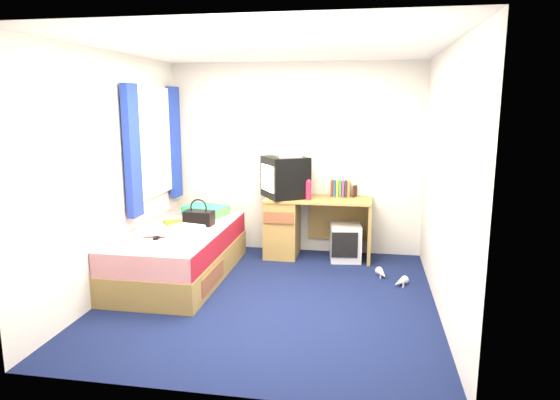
% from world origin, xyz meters
% --- Properties ---
extents(ground, '(3.40, 3.40, 0.00)m').
position_xyz_m(ground, '(0.00, 0.00, 0.00)').
color(ground, '#0C1438').
rests_on(ground, ground).
extents(room_shell, '(3.40, 3.40, 3.40)m').
position_xyz_m(room_shell, '(0.00, 0.00, 1.45)').
color(room_shell, white).
rests_on(room_shell, ground).
extents(bed, '(1.01, 2.00, 0.54)m').
position_xyz_m(bed, '(-1.10, 0.45, 0.27)').
color(bed, '#A58445').
rests_on(bed, ground).
extents(pillow, '(0.58, 0.46, 0.11)m').
position_xyz_m(pillow, '(-1.04, 1.19, 0.60)').
color(pillow, teal).
rests_on(pillow, bed).
extents(desk, '(1.30, 0.55, 0.75)m').
position_xyz_m(desk, '(0.06, 1.44, 0.41)').
color(desk, '#A58445').
rests_on(desk, ground).
extents(storage_cube, '(0.40, 0.40, 0.45)m').
position_xyz_m(storage_cube, '(0.68, 1.36, 0.23)').
color(storage_cube, silver).
rests_on(storage_cube, ground).
extents(crt_tv, '(0.67, 0.68, 0.50)m').
position_xyz_m(crt_tv, '(-0.09, 1.44, 1.00)').
color(crt_tv, black).
rests_on(crt_tv, desk).
extents(vcr, '(0.45, 0.50, 0.08)m').
position_xyz_m(vcr, '(-0.08, 1.44, 1.29)').
color(vcr, silver).
rests_on(vcr, crt_tv).
extents(book_row, '(0.24, 0.13, 0.20)m').
position_xyz_m(book_row, '(0.59, 1.60, 0.85)').
color(book_row, maroon).
rests_on(book_row, desk).
extents(picture_frame, '(0.05, 0.12, 0.14)m').
position_xyz_m(picture_frame, '(0.77, 1.61, 0.82)').
color(picture_frame, black).
rests_on(picture_frame, desk).
extents(pink_water_bottle, '(0.08, 0.08, 0.22)m').
position_xyz_m(pink_water_bottle, '(0.22, 1.31, 0.86)').
color(pink_water_bottle, red).
rests_on(pink_water_bottle, desk).
extents(aerosol_can, '(0.05, 0.05, 0.17)m').
position_xyz_m(aerosol_can, '(0.17, 1.52, 0.84)').
color(aerosol_can, silver).
rests_on(aerosol_can, desk).
extents(handbag, '(0.33, 0.19, 0.30)m').
position_xyz_m(handbag, '(-0.95, 0.68, 0.63)').
color(handbag, black).
rests_on(handbag, bed).
extents(towel, '(0.38, 0.34, 0.11)m').
position_xyz_m(towel, '(-0.93, 0.19, 0.59)').
color(towel, white).
rests_on(towel, bed).
extents(magazine, '(0.33, 0.35, 0.01)m').
position_xyz_m(magazine, '(-1.25, 0.69, 0.55)').
color(magazine, yellow).
rests_on(magazine, bed).
extents(water_bottle, '(0.21, 0.11, 0.07)m').
position_xyz_m(water_bottle, '(-1.23, 0.09, 0.58)').
color(water_bottle, silver).
rests_on(water_bottle, bed).
extents(colour_swatch_fan, '(0.23, 0.12, 0.01)m').
position_xyz_m(colour_swatch_fan, '(-1.01, -0.09, 0.55)').
color(colour_swatch_fan, gold).
rests_on(colour_swatch_fan, bed).
extents(remote_control, '(0.09, 0.17, 0.02)m').
position_xyz_m(remote_control, '(-1.19, 0.07, 0.55)').
color(remote_control, black).
rests_on(remote_control, bed).
extents(window_assembly, '(0.11, 1.42, 1.40)m').
position_xyz_m(window_assembly, '(-1.55, 0.90, 1.42)').
color(window_assembly, silver).
rests_on(window_assembly, room_shell).
extents(white_heels, '(0.35, 0.48, 0.09)m').
position_xyz_m(white_heels, '(1.20, 0.69, 0.04)').
color(white_heels, silver).
rests_on(white_heels, ground).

